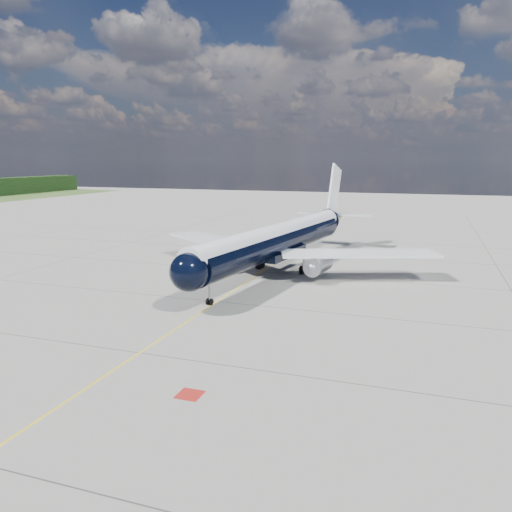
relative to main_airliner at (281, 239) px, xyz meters
name	(u,v)px	position (x,y,z in m)	size (l,w,h in m)	color
ground	(273,264)	(-2.27, 3.75, -4.39)	(320.00, 320.00, 0.00)	gray
taxiway_centerline	(262,272)	(-2.27, -1.25, -4.38)	(0.16, 160.00, 0.01)	yellow
red_marking	(190,395)	(4.53, -36.25, -4.38)	(1.60, 1.60, 0.01)	maroon
main_airliner	(281,239)	(0.00, 0.00, 0.00)	(39.82, 48.84, 14.13)	black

